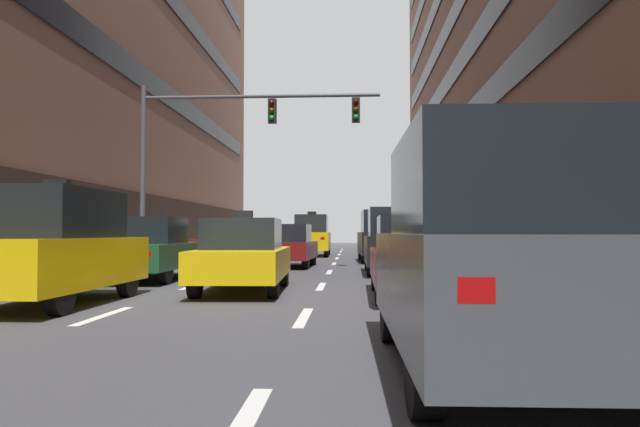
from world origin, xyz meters
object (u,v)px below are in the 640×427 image
at_px(car_driving_1, 222,243).
at_px(car_parked_3, 381,236).
at_px(car_driving_4, 289,246).
at_px(car_parked_2, 394,241).
at_px(car_parked_1, 418,257).
at_px(taxi_driving_6, 56,247).
at_px(taxi_driving_2, 271,239).
at_px(car_driving_5, 150,249).
at_px(car_parked_0, 492,253).
at_px(taxi_driving_0, 312,236).
at_px(taxi_driving_3, 243,256).
at_px(traffic_signal_0, 225,135).

bearing_deg(car_driving_1, car_parked_3, 11.44).
relative_size(car_driving_4, car_parked_2, 1.02).
height_order(car_parked_1, car_parked_2, car_parked_2).
height_order(car_driving_1, car_parked_3, car_parked_3).
bearing_deg(taxi_driving_6, car_driving_1, 90.93).
relative_size(taxi_driving_2, car_driving_5, 1.00).
height_order(car_driving_1, car_parked_0, car_parked_0).
xyz_separation_m(taxi_driving_0, car_parked_2, (3.48, -13.44, -0.11)).
distance_m(car_parked_1, car_parked_2, 6.54).
height_order(taxi_driving_0, taxi_driving_3, taxi_driving_0).
height_order(taxi_driving_2, traffic_signal_0, traffic_signal_0).
bearing_deg(car_driving_1, taxi_driving_6, -89.07).
xyz_separation_m(taxi_driving_0, traffic_signal_0, (-2.23, -11.75, 3.54)).
distance_m(car_driving_5, car_parked_0, 11.96).
xyz_separation_m(taxi_driving_2, car_driving_5, (0.04, -23.71, 0.00)).
height_order(taxi_driving_6, car_parked_0, taxi_driving_6).
height_order(taxi_driving_2, car_driving_4, taxi_driving_2).
relative_size(taxi_driving_2, car_parked_3, 0.97).
bearing_deg(taxi_driving_2, car_parked_3, -63.51).
bearing_deg(traffic_signal_0, taxi_driving_6, -94.91).
relative_size(taxi_driving_0, car_parked_2, 1.11).
xyz_separation_m(car_parked_2, traffic_signal_0, (-5.71, 1.69, 3.65)).
distance_m(car_driving_1, car_parked_1, 14.27).
xyz_separation_m(car_parked_3, traffic_signal_0, (-5.71, -5.71, 3.54)).
distance_m(taxi_driving_0, car_driving_1, 8.12).
xyz_separation_m(taxi_driving_6, car_parked_1, (6.55, 1.54, -0.23)).
distance_m(taxi_driving_0, car_parked_1, 20.28).
distance_m(car_driving_1, taxi_driving_6, 14.10).
height_order(taxi_driving_0, car_parked_2, taxi_driving_0).
xyz_separation_m(car_driving_5, car_parked_2, (6.74, 2.72, 0.18)).
bearing_deg(car_driving_5, taxi_driving_0, 78.58).
bearing_deg(car_parked_1, car_parked_2, 90.00).
height_order(taxi_driving_0, car_parked_1, taxi_driving_0).
relative_size(car_driving_1, car_driving_5, 1.04).
bearing_deg(car_parked_0, taxi_driving_3, 117.74).
height_order(taxi_driving_3, car_parked_2, car_parked_2).
distance_m(car_driving_5, car_parked_2, 7.27).
bearing_deg(car_parked_0, car_parked_1, 90.01).
bearing_deg(taxi_driving_2, car_parked_1, -76.17).
distance_m(taxi_driving_3, traffic_signal_0, 8.56).
bearing_deg(car_driving_5, car_parked_2, 21.96).
bearing_deg(car_parked_2, taxi_driving_0, 104.50).
height_order(taxi_driving_6, car_parked_3, car_parked_3).
distance_m(car_driving_4, car_parked_2, 4.97).
height_order(taxi_driving_2, taxi_driving_6, taxi_driving_6).
bearing_deg(car_parked_0, car_parked_2, 90.00).
xyz_separation_m(car_parked_1, car_parked_2, (0.00, 6.54, 0.22)).
xyz_separation_m(car_driving_1, taxi_driving_6, (0.23, -14.10, 0.17)).
bearing_deg(car_parked_2, taxi_driving_2, 107.89).
distance_m(car_driving_4, traffic_signal_0, 4.70).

